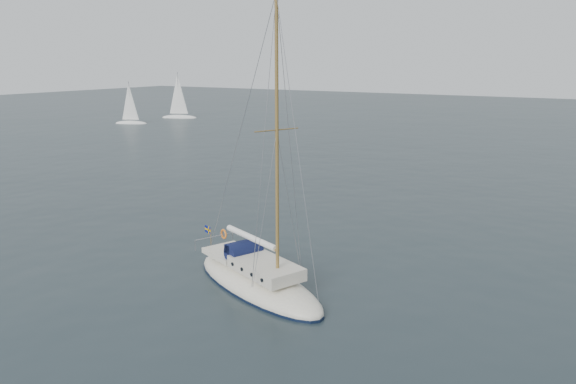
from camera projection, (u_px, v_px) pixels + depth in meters
The scene contains 5 objects.
ground at pixel (272, 274), 28.59m from camera, with size 300.00×300.00×0.00m, color black.
sailboat at pixel (257, 267), 26.63m from camera, with size 9.76×2.92×13.91m.
dinghy at pixel (238, 261), 29.86m from camera, with size 3.07×1.38×0.44m.
distant_yacht_a at pixel (130, 105), 93.98m from camera, with size 5.61×2.99×7.43m.
distant_yacht_c at pixel (178, 97), 102.84m from camera, with size 6.66×3.55×8.83m.
Camera 1 is at (14.57, -22.57, 10.66)m, focal length 35.00 mm.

